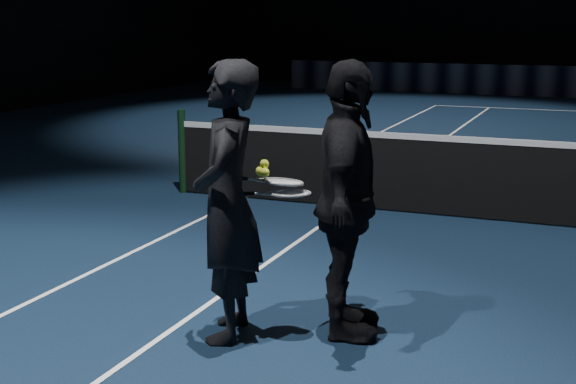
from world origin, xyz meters
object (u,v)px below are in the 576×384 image
at_px(player_a, 227,202).
at_px(player_b, 347,202).
at_px(racket_upper, 284,182).
at_px(racket_lower, 291,193).
at_px(tennis_balls, 263,170).

relative_size(player_a, player_b, 1.00).
xyz_separation_m(player_b, racket_upper, (-0.43, -0.14, 0.14)).
xyz_separation_m(racket_lower, tennis_balls, (-0.18, -0.07, 0.17)).
height_order(player_b, racket_lower, player_b).
bearing_deg(racket_lower, player_b, -0.00).
relative_size(racket_lower, tennis_balls, 5.67).
bearing_deg(racket_upper, racket_lower, -42.66).
xyz_separation_m(player_b, tennis_balls, (-0.55, -0.23, 0.23)).
relative_size(player_b, tennis_balls, 16.67).
distance_m(player_a, tennis_balls, 0.35).
height_order(racket_upper, tennis_balls, tennis_balls).
height_order(player_b, tennis_balls, player_b).
relative_size(player_a, racket_upper, 2.94).
relative_size(player_b, racket_upper, 2.94).
height_order(player_a, player_b, same).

